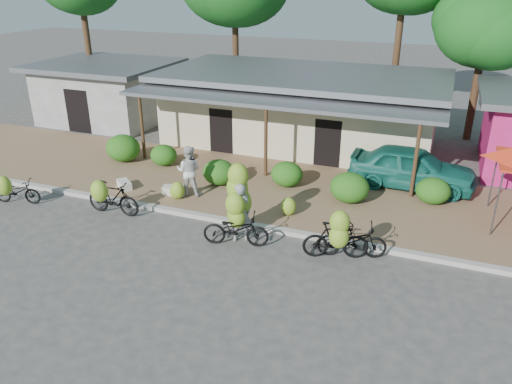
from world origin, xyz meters
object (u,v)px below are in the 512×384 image
bike_far_left (15,190)px  bike_left (111,197)px  bike_center (237,213)px  sack_far (124,185)px  tree_near_right (482,25)px  teal_van (412,167)px  bike_right (337,238)px  sack_near (174,190)px  bystander (189,171)px  vendor (240,212)px  bike_far_right (352,240)px

bike_far_left → bike_left: (3.69, 0.51, 0.13)m
bike_center → sack_far: bearing=56.5°
tree_near_right → teal_van: 9.01m
bike_right → teal_van: (1.49, 5.98, 0.18)m
sack_near → bystander: size_ratio=0.46×
bike_far_left → bike_right: (11.37, 0.38, 0.19)m
bike_right → teal_van: bearing=-31.6°
bike_center → vendor: size_ratio=1.28×
bike_right → sack_far: bike_right is taller
bike_far_right → sack_far: size_ratio=2.78×
bike_right → sack_near: 6.82m
bike_far_left → bystander: bystander is taller
tree_near_right → bike_far_left: bearing=-136.4°
bike_left → bike_far_right: size_ratio=0.94×
bike_center → bike_right: size_ratio=1.24×
bike_far_right → vendor: 3.41m
tree_near_right → vendor: tree_near_right is taller
bike_far_right → sack_far: bearing=64.7°
bike_center → teal_van: 7.49m
vendor → sack_near: bearing=-63.7°
bike_center → bike_far_right: bearing=-97.9°
teal_van → bike_left: bearing=123.7°
vendor → teal_van: 7.40m
sack_near → bystander: (0.54, 0.18, 0.78)m
tree_near_right → bike_far_right: 14.38m
bike_center → tree_near_right: bearing=-38.9°
teal_van → bike_far_left: bearing=117.5°
bike_left → bike_right: (7.68, -0.13, 0.06)m
bike_center → bike_right: bike_center is taller
sack_near → teal_van: bearing=25.6°
bike_far_right → sack_near: size_ratio=2.46×
bike_center → sack_far: 5.82m
bike_center → vendor: (0.06, 0.06, 0.00)m
sack_near → bike_left: bearing=-121.0°
bystander → tree_near_right: bearing=-141.3°
bike_far_right → teal_van: teal_van is taller
tree_near_right → bike_far_right: bearing=-102.6°
bike_center → teal_van: bearing=-51.1°
sack_near → sack_far: (-2.03, -0.19, -0.01)m
sack_far → bystander: 2.71m
bike_center → bike_far_right: 3.48m
bike_left → tree_near_right: bearing=-40.8°
sack_near → sack_far: bearing=-174.7°
bystander → sack_near: bearing=7.0°
bike_far_left → bike_center: bearing=-101.5°
bike_far_right → bike_left: bearing=76.7°
sack_near → bike_far_left: bearing=-152.6°
tree_near_right → bystander: bearing=-129.4°
vendor → bystander: 3.71m
bike_left → vendor: vendor is taller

